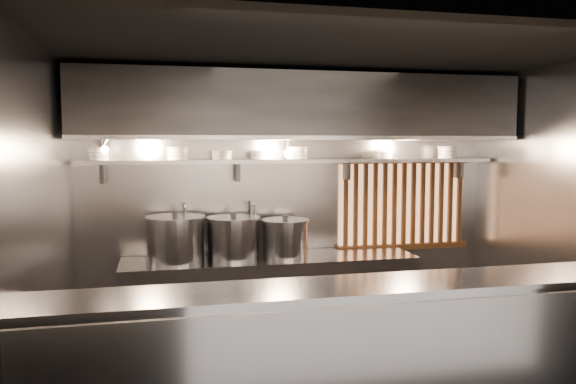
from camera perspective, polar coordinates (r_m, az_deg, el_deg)
name	(u,v)px	position (r m, az deg, el deg)	size (l,w,h in m)	color
ceiling	(333,53)	(4.71, 4.60, 13.91)	(4.50, 4.50, 0.00)	black
wall_back	(291,204)	(6.14, 0.30, -1.27)	(4.50, 4.50, 0.00)	gray
wall_left	(43,233)	(4.57, -23.63, -3.86)	(3.00, 3.00, 0.00)	gray
wall_right	(565,216)	(5.78, 26.31, -2.18)	(3.00, 3.00, 0.00)	gray
serving_counter	(373,364)	(4.04, 8.64, -16.93)	(4.50, 0.56, 1.13)	#9A9AA0
cooking_bench	(271,300)	(5.90, -1.76, -10.93)	(3.00, 0.70, 0.90)	#9A9AA0
bowl_shelf	(295,161)	(5.93, 0.70, 3.17)	(4.40, 0.34, 0.04)	#9A9AA0
exhaust_hood	(300,108)	(5.72, 1.23, 8.55)	(4.40, 0.81, 0.65)	#2D2D30
wood_screen	(403,204)	(6.51, 11.60, -1.18)	(1.56, 0.09, 1.04)	#FEAF72
faucet_left	(185,218)	(5.86, -10.43, -2.56)	(0.04, 0.30, 0.50)	silver
faucet_right	(252,216)	(5.93, -3.65, -2.40)	(0.04, 0.30, 0.50)	silver
heat_lamp	(101,143)	(5.31, -18.43, 4.72)	(0.25, 0.35, 0.20)	#9A9AA0
pendant_bulb	(288,154)	(5.78, 0.01, 3.93)	(0.09, 0.09, 0.19)	#2D2D30
stock_pot_left	(234,238)	(5.73, -5.55, -4.63)	(0.72, 0.72, 0.46)	#9A9AA0
stock_pot_mid	(176,239)	(5.65, -11.35, -4.69)	(0.78, 0.78, 0.49)	#9A9AA0
stock_pot_right	(285,238)	(5.79, -0.26, -4.68)	(0.55, 0.55, 0.43)	#9A9AA0
bowl_stack_0	(98,154)	(5.79, -18.70, 3.71)	(0.21, 0.21, 0.13)	white
bowl_stack_1	(178,153)	(5.76, -11.10, 3.87)	(0.23, 0.23, 0.13)	white
bowl_stack_2	(222,155)	(5.79, -6.74, 3.75)	(0.22, 0.22, 0.09)	white
bowl_stack_3	(259,155)	(5.85, -2.92, 3.79)	(0.20, 0.20, 0.09)	white
bowl_stack_4	(297,153)	(5.93, 0.95, 4.00)	(0.23, 0.23, 0.13)	white
bowl_stack_5	(383,154)	(6.23, 9.66, 3.80)	(0.20, 0.20, 0.09)	white
bowl_stack_6	(447,152)	(6.56, 15.84, 3.91)	(0.21, 0.21, 0.13)	white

